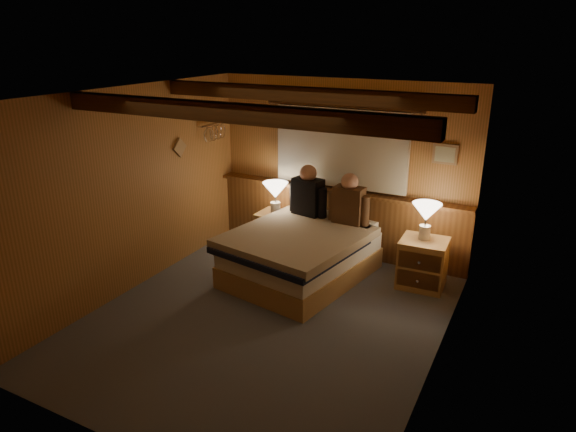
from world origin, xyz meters
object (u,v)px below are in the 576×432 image
Objects in this scene: bed at (301,254)px; person_right at (349,202)px; lamp_right at (426,214)px; person_left at (308,194)px; nightstand_left at (276,231)px; lamp_left at (275,192)px; nightstand_right at (423,263)px; duffel_bag at (260,246)px.

person_right reaches higher than bed.
lamp_right is 0.64× the size of person_left.
person_right reaches higher than nightstand_left.
lamp_left is at bearing 179.29° from person_right.
duffel_bag is (-2.23, -0.12, -0.16)m from nightstand_right.
person_right is at bearing 172.32° from nightstand_right.
lamp_left is at bearing 148.17° from bed.
lamp_left is 1.02× the size of lamp_right.
bed is at bearing -41.25° from nightstand_left.
lamp_left is 2.10m from lamp_right.
duffel_bag is at bearing -146.18° from person_left.
lamp_right is 2.35m from duffel_bag.
nightstand_left is at bearing -174.78° from person_left.
nightstand_left is 0.60m from lamp_left.
lamp_left reaches higher than duffel_bag.
nightstand_left is at bearing 175.95° from lamp_right.
lamp_left is (-2.12, 0.15, 0.57)m from nightstand_right.
bed is 3.41× the size of nightstand_right.
duffel_bag is (-0.09, -0.31, -0.13)m from nightstand_left.
person_right is (0.40, 0.57, 0.57)m from bed.
bed is 4.14× the size of duffel_bag.
lamp_left is at bearing -58.23° from nightstand_left.
person_left reaches higher than lamp_left.
lamp_right is (1.40, 0.52, 0.59)m from bed.
lamp_left reaches higher than nightstand_left.
person_left is 1.42× the size of duffel_bag.
bed is 1.50m from nightstand_right.
nightstand_right is 1.18m from person_right.
nightstand_right is at bearing 4.66° from person_left.
lamp_right reaches higher than nightstand_right.
nightstand_right is at bearing 28.66° from bed.
bed is at bearing -62.18° from person_left.
person_left reaches higher than nightstand_left.
nightstand_left is 0.35m from duffel_bag.
person_right is at bearing 64.82° from bed.
bed is 4.47× the size of lamp_left.
lamp_left is 0.78m from duffel_bag.
nightstand_right is 0.89× the size of person_right.
nightstand_left is 2.23m from lamp_right.
lamp_left is 0.50m from person_left.
duffel_bag is (-0.11, -0.27, -0.72)m from lamp_left.
duffel_bag is at bearing -111.51° from lamp_left.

